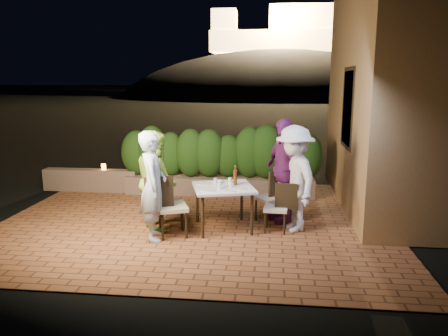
# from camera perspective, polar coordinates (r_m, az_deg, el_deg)

# --- Properties ---
(ground) EXTENTS (400.00, 400.00, 0.00)m
(ground) POSITION_cam_1_polar(r_m,az_deg,el_deg) (7.71, -4.23, -7.90)
(ground) COLOR black
(ground) RESTS_ON ground
(terrace_floor) EXTENTS (7.00, 6.00, 0.15)m
(terrace_floor) POSITION_cam_1_polar(r_m,az_deg,el_deg) (8.20, -3.58, -7.11)
(terrace_floor) COLOR brown
(terrace_floor) RESTS_ON ground
(building_wall) EXTENTS (1.60, 5.00, 5.00)m
(building_wall) POSITION_cam_1_polar(r_m,az_deg,el_deg) (9.42, 20.47, 10.55)
(building_wall) COLOR #A1733F
(building_wall) RESTS_ON ground
(window_pane) EXTENTS (0.08, 1.00, 1.40)m
(window_pane) POSITION_cam_1_polar(r_m,az_deg,el_deg) (8.79, 16.04, 7.54)
(window_pane) COLOR black
(window_pane) RESTS_ON building_wall
(window_frame) EXTENTS (0.06, 1.15, 1.55)m
(window_frame) POSITION_cam_1_polar(r_m,az_deg,el_deg) (8.78, 15.97, 7.54)
(window_frame) COLOR black
(window_frame) RESTS_ON building_wall
(planter) EXTENTS (4.20, 0.55, 0.40)m
(planter) POSITION_cam_1_polar(r_m,az_deg,el_deg) (9.80, -0.63, -2.31)
(planter) COLOR brown
(planter) RESTS_ON ground
(hedge) EXTENTS (4.00, 0.70, 1.10)m
(hedge) POSITION_cam_1_polar(r_m,az_deg,el_deg) (9.65, -0.64, 2.02)
(hedge) COLOR #1A390F
(hedge) RESTS_ON planter
(parapet) EXTENTS (2.20, 0.30, 0.50)m
(parapet) POSITION_cam_1_polar(r_m,az_deg,el_deg) (10.58, -16.99, -1.52)
(parapet) COLOR brown
(parapet) RESTS_ON ground
(hill) EXTENTS (52.00, 40.00, 22.00)m
(hill) POSITION_cam_1_polar(r_m,az_deg,el_deg) (67.47, 6.96, 5.79)
(hill) COLOR black
(hill) RESTS_ON ground
(fortress) EXTENTS (26.00, 8.00, 8.00)m
(fortress) POSITION_cam_1_polar(r_m,az_deg,el_deg) (67.62, 7.27, 18.11)
(fortress) COLOR #FFCC7A
(fortress) RESTS_ON hill
(dining_table) EXTENTS (1.22, 1.22, 0.75)m
(dining_table) POSITION_cam_1_polar(r_m,az_deg,el_deg) (7.53, -0.09, -5.19)
(dining_table) COLOR white
(dining_table) RESTS_ON ground
(plate_nw) EXTENTS (0.23, 0.23, 0.01)m
(plate_nw) POSITION_cam_1_polar(r_m,az_deg,el_deg) (7.15, -2.11, -2.92)
(plate_nw) COLOR white
(plate_nw) RESTS_ON dining_table
(plate_sw) EXTENTS (0.23, 0.23, 0.01)m
(plate_sw) POSITION_cam_1_polar(r_m,az_deg,el_deg) (7.62, -2.70, -2.04)
(plate_sw) COLOR white
(plate_sw) RESTS_ON dining_table
(plate_ne) EXTENTS (0.21, 0.21, 0.01)m
(plate_ne) POSITION_cam_1_polar(r_m,az_deg,el_deg) (7.26, 2.09, -2.70)
(plate_ne) COLOR white
(plate_ne) RESTS_ON dining_table
(plate_se) EXTENTS (0.23, 0.23, 0.01)m
(plate_se) POSITION_cam_1_polar(r_m,az_deg,el_deg) (7.67, 1.75, -1.93)
(plate_se) COLOR white
(plate_se) RESTS_ON dining_table
(plate_centre) EXTENTS (0.20, 0.20, 0.01)m
(plate_centre) POSITION_cam_1_polar(r_m,az_deg,el_deg) (7.44, -0.05, -2.35)
(plate_centre) COLOR white
(plate_centre) RESTS_ON dining_table
(plate_front) EXTENTS (0.21, 0.21, 0.01)m
(plate_front) POSITION_cam_1_polar(r_m,az_deg,el_deg) (7.11, 0.78, -3.00)
(plate_front) COLOR white
(plate_front) RESTS_ON dining_table
(glass_nw) EXTENTS (0.07, 0.07, 0.12)m
(glass_nw) POSITION_cam_1_polar(r_m,az_deg,el_deg) (7.26, -0.59, -2.29)
(glass_nw) COLOR silver
(glass_nw) RESTS_ON dining_table
(glass_sw) EXTENTS (0.06, 0.06, 0.11)m
(glass_sw) POSITION_cam_1_polar(r_m,az_deg,el_deg) (7.55, -1.14, -1.77)
(glass_sw) COLOR silver
(glass_sw) RESTS_ON dining_table
(glass_ne) EXTENTS (0.06, 0.06, 0.10)m
(glass_ne) POSITION_cam_1_polar(r_m,az_deg,el_deg) (7.36, 0.88, -2.17)
(glass_ne) COLOR silver
(glass_ne) RESTS_ON dining_table
(glass_se) EXTENTS (0.06, 0.06, 0.11)m
(glass_se) POSITION_cam_1_polar(r_m,az_deg,el_deg) (7.61, 0.79, -1.66)
(glass_se) COLOR silver
(glass_se) RESTS_ON dining_table
(beer_bottle) EXTENTS (0.07, 0.07, 0.34)m
(beer_bottle) POSITION_cam_1_polar(r_m,az_deg,el_deg) (7.48, 1.47, -0.99)
(beer_bottle) COLOR #4B2A0C
(beer_bottle) RESTS_ON dining_table
(bowl) EXTENTS (0.20, 0.20, 0.04)m
(bowl) POSITION_cam_1_polar(r_m,az_deg,el_deg) (7.69, -0.83, -1.80)
(bowl) COLOR white
(bowl) RESTS_ON dining_table
(chair_left_front) EXTENTS (0.60, 0.60, 1.01)m
(chair_left_front) POSITION_cam_1_polar(r_m,az_deg,el_deg) (7.20, -6.75, -4.98)
(chair_left_front) COLOR black
(chair_left_front) RESTS_ON ground
(chair_left_back) EXTENTS (0.49, 0.49, 0.88)m
(chair_left_back) POSITION_cam_1_polar(r_m,az_deg,el_deg) (7.66, -6.83, -4.46)
(chair_left_back) COLOR black
(chair_left_back) RESTS_ON ground
(chair_right_front) EXTENTS (0.42, 0.42, 0.84)m
(chair_right_front) POSITION_cam_1_polar(r_m,az_deg,el_deg) (7.44, 6.77, -5.12)
(chair_right_front) COLOR black
(chair_right_front) RESTS_ON ground
(chair_right_back) EXTENTS (0.59, 0.59, 0.93)m
(chair_right_back) POSITION_cam_1_polar(r_m,az_deg,el_deg) (7.89, 5.99, -3.81)
(chair_right_back) COLOR black
(chair_right_back) RESTS_ON ground
(diner_blue) EXTENTS (0.56, 0.72, 1.76)m
(diner_blue) POSITION_cam_1_polar(r_m,az_deg,el_deg) (7.02, -9.25, -2.31)
(diner_blue) COLOR #ADC8DE
(diner_blue) RESTS_ON ground
(diner_green) EXTENTS (0.96, 1.03, 1.70)m
(diner_green) POSITION_cam_1_polar(r_m,az_deg,el_deg) (7.58, -8.80, -1.52)
(diner_green) COLOR #93C23C
(diner_green) RESTS_ON ground
(diner_white) EXTENTS (1.06, 1.33, 1.80)m
(diner_white) POSITION_cam_1_polar(r_m,az_deg,el_deg) (7.43, 9.15, -1.38)
(diner_white) COLOR silver
(diner_white) RESTS_ON ground
(diner_purple) EXTENTS (0.91, 1.19, 1.88)m
(diner_purple) POSITION_cam_1_polar(r_m,az_deg,el_deg) (7.88, 7.74, -0.32)
(diner_purple) COLOR #6C2467
(diner_purple) RESTS_ON ground
(parapet_lamp) EXTENTS (0.10, 0.10, 0.14)m
(parapet_lamp) POSITION_cam_1_polar(r_m,az_deg,el_deg) (10.39, -15.45, 0.15)
(parapet_lamp) COLOR orange
(parapet_lamp) RESTS_ON parapet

